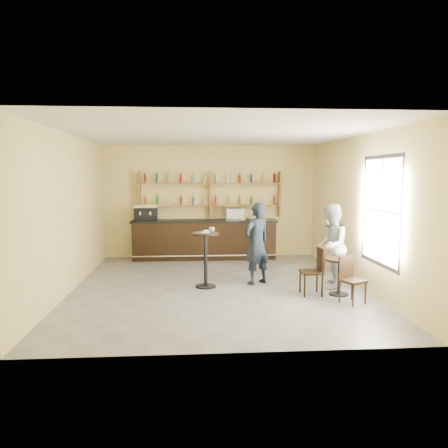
{
  "coord_description": "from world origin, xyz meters",
  "views": [
    {
      "loc": [
        -0.52,
        -9.07,
        2.37
      ],
      "look_at": [
        0.2,
        0.8,
        1.25
      ],
      "focal_mm": 35.0,
      "sensor_mm": 36.0,
      "label": 1
    }
  ],
  "objects": [
    {
      "name": "wall_front",
      "position": [
        0.0,
        -3.5,
        1.6
      ],
      "size": [
        7.0,
        0.0,
        7.0
      ],
      "primitive_type": "plane",
      "rotation": [
        -1.57,
        0.0,
        0.0
      ],
      "color": "#EAD685",
      "rests_on": "floor"
    },
    {
      "name": "floor",
      "position": [
        0.0,
        0.0,
        0.0
      ],
      "size": [
        7.0,
        7.0,
        0.0
      ],
      "primitive_type": "plane",
      "color": "slate",
      "rests_on": "ground"
    },
    {
      "name": "espresso_machine",
      "position": [
        -1.81,
        3.15,
        1.33
      ],
      "size": [
        0.65,
        0.43,
        0.45
      ],
      "primitive_type": null,
      "rotation": [
        0.0,
        0.0,
        0.03
      ],
      "color": "black",
      "rests_on": "bar_counter"
    },
    {
      "name": "bar_counter",
      "position": [
        -0.19,
        3.15,
        0.55
      ],
      "size": [
        4.07,
        0.79,
        1.1
      ],
      "primitive_type": null,
      "color": "black",
      "rests_on": "floor"
    },
    {
      "name": "cup_pedestal",
      "position": [
        -0.11,
        0.08,
        1.22
      ],
      "size": [
        0.16,
        0.16,
        0.1
      ],
      "primitive_type": "imported",
      "rotation": [
        0.0,
        0.0,
        -0.37
      ],
      "color": "white",
      "rests_on": "pedestal_table"
    },
    {
      "name": "donut",
      "position": [
        -0.24,
        -0.03,
        1.19
      ],
      "size": [
        0.17,
        0.17,
        0.05
      ],
      "primitive_type": "torus",
      "rotation": [
        0.0,
        0.0,
        -0.4
      ],
      "color": "#DAA350",
      "rests_on": "napkin"
    },
    {
      "name": "wall_right",
      "position": [
        3.0,
        0.0,
        1.6
      ],
      "size": [
        0.0,
        7.0,
        7.0
      ],
      "primitive_type": "plane",
      "rotation": [
        1.57,
        0.0,
        -1.57
      ],
      "color": "#EAD685",
      "rests_on": "floor"
    },
    {
      "name": "chair_west",
      "position": [
        1.81,
        -0.77,
        0.47
      ],
      "size": [
        0.41,
        0.41,
        0.94
      ],
      "primitive_type": null,
      "rotation": [
        0.0,
        0.0,
        -1.57
      ],
      "color": "black",
      "rests_on": "floor"
    },
    {
      "name": "liquor_bottles",
      "position": [
        0.0,
        3.37,
        1.98
      ],
      "size": [
        3.68,
        0.1,
        1.0
      ],
      "primitive_type": null,
      "color": "#8C5919",
      "rests_on": "shelf_unit"
    },
    {
      "name": "cafe_table",
      "position": [
        2.36,
        -0.82,
        0.36
      ],
      "size": [
        0.75,
        0.75,
        0.73
      ],
      "primitive_type": null,
      "rotation": [
        0.0,
        0.0,
        -0.38
      ],
      "color": "black",
      "rests_on": "floor"
    },
    {
      "name": "pastry_case",
      "position": [
        0.69,
        3.15,
        1.26
      ],
      "size": [
        0.57,
        0.48,
        0.31
      ],
      "primitive_type": null,
      "rotation": [
        0.0,
        0.0,
        -0.12
      ],
      "color": "silver",
      "rests_on": "bar_counter"
    },
    {
      "name": "cup_cafe",
      "position": [
        2.41,
        -0.82,
        0.78
      ],
      "size": [
        0.13,
        0.13,
        0.1
      ],
      "primitive_type": "imported",
      "rotation": [
        0.0,
        0.0,
        -0.2
      ],
      "color": "white",
      "rests_on": "cafe_table"
    },
    {
      "name": "wall_back",
      "position": [
        0.0,
        3.5,
        1.6
      ],
      "size": [
        7.0,
        0.0,
        7.0
      ],
      "primitive_type": "plane",
      "rotation": [
        1.57,
        0.0,
        0.0
      ],
      "color": "#EAD685",
      "rests_on": "floor"
    },
    {
      "name": "napkin",
      "position": [
        -0.25,
        -0.02,
        1.17
      ],
      "size": [
        0.23,
        0.23,
        0.0
      ],
      "primitive_type": "cube",
      "rotation": [
        0.0,
        0.0,
        0.54
      ],
      "color": "white",
      "rests_on": "pedestal_table"
    },
    {
      "name": "shelf_unit",
      "position": [
        0.0,
        3.37,
        1.81
      ],
      "size": [
        4.0,
        0.26,
        1.4
      ],
      "primitive_type": null,
      "color": "brown",
      "rests_on": "wall_back"
    },
    {
      "name": "ceiling",
      "position": [
        0.0,
        0.0,
        3.2
      ],
      "size": [
        7.0,
        7.0,
        0.0
      ],
      "primitive_type": "plane",
      "rotation": [
        3.14,
        0.0,
        0.0
      ],
      "color": "white",
      "rests_on": "wall_back"
    },
    {
      "name": "patron_second",
      "position": [
        2.36,
        -0.26,
        0.88
      ],
      "size": [
        0.98,
        1.07,
        1.77
      ],
      "primitive_type": "imported",
      "rotation": [
        0.0,
        0.0,
        -2.02
      ],
      "color": "gray",
      "rests_on": "floor"
    },
    {
      "name": "wall_left",
      "position": [
        -3.0,
        0.0,
        1.6
      ],
      "size": [
        0.0,
        7.0,
        7.0
      ],
      "primitive_type": "plane",
      "rotation": [
        1.57,
        0.0,
        1.57
      ],
      "color": "#EAD685",
      "rests_on": "floor"
    },
    {
      "name": "man_main",
      "position": [
        0.87,
        0.19,
        0.89
      ],
      "size": [
        0.78,
        0.71,
        1.78
      ],
      "primitive_type": "imported",
      "rotation": [
        0.0,
        0.0,
        3.7
      ],
      "color": "black",
      "rests_on": "floor"
    },
    {
      "name": "chair_south",
      "position": [
        2.41,
        -1.42,
        0.44
      ],
      "size": [
        0.51,
        0.51,
        0.88
      ],
      "primitive_type": null,
      "rotation": [
        0.0,
        0.0,
        0.47
      ],
      "color": "black",
      "rests_on": "floor"
    },
    {
      "name": "window_pane",
      "position": [
        2.99,
        -1.2,
        1.7
      ],
      "size": [
        0.0,
        2.0,
        2.0
      ],
      "primitive_type": "plane",
      "rotation": [
        1.57,
        0.0,
        -1.57
      ],
      "color": "white",
      "rests_on": "wall_right"
    },
    {
      "name": "pedestal_table",
      "position": [
        -0.25,
        -0.02,
        0.58
      ],
      "size": [
        0.62,
        0.62,
        1.17
      ],
      "primitive_type": null,
      "rotation": [
        0.0,
        0.0,
        -0.09
      ],
      "color": "black",
      "rests_on": "floor"
    },
    {
      "name": "window_frame",
      "position": [
        2.99,
        -1.2,
        1.7
      ],
      "size": [
        0.04,
        1.7,
        2.1
      ],
      "primitive_type": null,
      "color": "black",
      "rests_on": "wall_right"
    }
  ]
}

